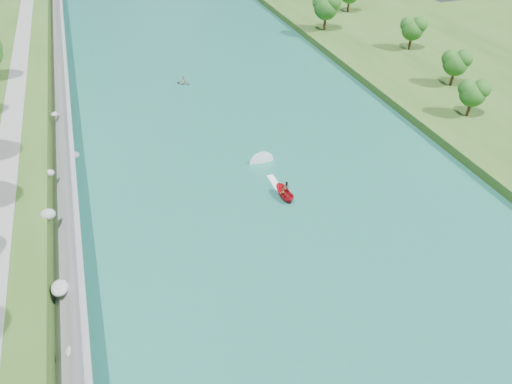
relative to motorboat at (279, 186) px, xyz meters
name	(u,v)px	position (x,y,z in m)	size (l,w,h in m)	color
ground	(318,260)	(-0.67, -13.79, -0.72)	(260.00, 260.00, 0.00)	#2D5119
river_water	(259,167)	(-0.67, 6.21, -0.67)	(55.00, 240.00, 0.10)	#19604E
riprap_bank	(64,195)	(-26.52, 5.28, 1.09)	(4.45, 236.00, 4.38)	slate
riverside_path	(3,189)	(-33.17, 6.21, 2.83)	(3.00, 200.00, 0.10)	gray
trees_east	(437,53)	(38.71, 22.57, 5.54)	(17.22, 144.11, 11.40)	#1A5316
motorboat	(279,186)	(0.00, 0.00, 0.00)	(3.60, 18.74, 2.04)	red
raft	(184,82)	(-4.82, 37.65, -0.28)	(3.30, 3.31, 1.48)	gray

